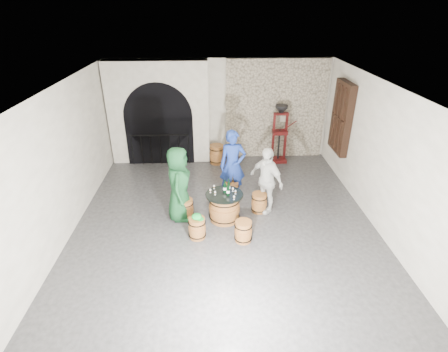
{
  "coord_description": "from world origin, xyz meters",
  "views": [
    {
      "loc": [
        -0.29,
        -6.94,
        4.76
      ],
      "look_at": [
        -0.0,
        0.39,
        1.05
      ],
      "focal_mm": 28.0,
      "sensor_mm": 36.0,
      "label": 1
    }
  ],
  "objects_px": {
    "barrel_table": "(224,207)",
    "person_white": "(266,180)",
    "barrel_stool_near_left": "(197,228)",
    "barrel_stool_near_right": "(243,231)",
    "side_barrel": "(217,154)",
    "barrel_stool_right": "(259,203)",
    "corking_press": "(280,130)",
    "wine_bottle_right": "(229,186)",
    "barrel_stool_left": "(186,209)",
    "person_blue": "(233,165)",
    "wine_bottle_center": "(228,190)",
    "wine_bottle_left": "(225,187)",
    "barrel_stool_far": "(231,192)",
    "person_green": "(179,184)"
  },
  "relations": [
    {
      "from": "barrel_table",
      "to": "person_white",
      "type": "height_order",
      "value": "person_white"
    },
    {
      "from": "barrel_stool_near_left",
      "to": "person_white",
      "type": "xyz_separation_m",
      "value": [
        1.66,
        1.08,
        0.6
      ]
    },
    {
      "from": "barrel_stool_near_right",
      "to": "person_white",
      "type": "bearing_deg",
      "value": 62.36
    },
    {
      "from": "barrel_table",
      "to": "side_barrel",
      "type": "xyz_separation_m",
      "value": [
        -0.11,
        3.27,
        -0.03
      ]
    },
    {
      "from": "barrel_stool_right",
      "to": "corking_press",
      "type": "bearing_deg",
      "value": 71.28
    },
    {
      "from": "wine_bottle_right",
      "to": "barrel_stool_left",
      "type": "bearing_deg",
      "value": -177.77
    },
    {
      "from": "person_blue",
      "to": "wine_bottle_center",
      "type": "bearing_deg",
      "value": -102.72
    },
    {
      "from": "corking_press",
      "to": "person_white",
      "type": "bearing_deg",
      "value": -108.34
    },
    {
      "from": "barrel_stool_near_left",
      "to": "wine_bottle_center",
      "type": "xyz_separation_m",
      "value": [
        0.71,
        0.64,
        0.58
      ]
    },
    {
      "from": "barrel_stool_near_left",
      "to": "wine_bottle_left",
      "type": "xyz_separation_m",
      "value": [
        0.65,
        0.79,
        0.58
      ]
    },
    {
      "from": "person_white",
      "to": "side_barrel",
      "type": "bearing_deg",
      "value": 161.75
    },
    {
      "from": "barrel_stool_far",
      "to": "barrel_stool_near_right",
      "type": "bearing_deg",
      "value": -84.99
    },
    {
      "from": "barrel_stool_near_right",
      "to": "person_blue",
      "type": "xyz_separation_m",
      "value": [
        -0.12,
        1.93,
        0.69
      ]
    },
    {
      "from": "barrel_stool_near_left",
      "to": "wine_bottle_right",
      "type": "bearing_deg",
      "value": 48.96
    },
    {
      "from": "barrel_stool_near_right",
      "to": "person_blue",
      "type": "relative_size",
      "value": 0.27
    },
    {
      "from": "barrel_stool_left",
      "to": "person_white",
      "type": "distance_m",
      "value": 2.07
    },
    {
      "from": "barrel_stool_right",
      "to": "corking_press",
      "type": "distance_m",
      "value": 3.28
    },
    {
      "from": "side_barrel",
      "to": "barrel_stool_near_left",
      "type": "bearing_deg",
      "value": -97.45
    },
    {
      "from": "barrel_stool_left",
      "to": "person_white",
      "type": "relative_size",
      "value": 0.29
    },
    {
      "from": "barrel_stool_left",
      "to": "wine_bottle_left",
      "type": "xyz_separation_m",
      "value": [
        0.95,
        -0.02,
        0.58
      ]
    },
    {
      "from": "barrel_stool_left",
      "to": "wine_bottle_left",
      "type": "distance_m",
      "value": 1.11
    },
    {
      "from": "barrel_stool_right",
      "to": "person_blue",
      "type": "xyz_separation_m",
      "value": [
        -0.62,
        0.74,
        0.69
      ]
    },
    {
      "from": "barrel_stool_near_right",
      "to": "wine_bottle_center",
      "type": "distance_m",
      "value": 1.04
    },
    {
      "from": "barrel_table",
      "to": "person_green",
      "type": "relative_size",
      "value": 0.49
    },
    {
      "from": "barrel_stool_near_right",
      "to": "wine_bottle_left",
      "type": "relative_size",
      "value": 1.53
    },
    {
      "from": "barrel_stool_near_right",
      "to": "wine_bottle_right",
      "type": "relative_size",
      "value": 1.53
    },
    {
      "from": "barrel_table",
      "to": "wine_bottle_right",
      "type": "bearing_deg",
      "value": 55.15
    },
    {
      "from": "person_blue",
      "to": "person_white",
      "type": "bearing_deg",
      "value": -45.55
    },
    {
      "from": "barrel_stool_near_right",
      "to": "corking_press",
      "type": "height_order",
      "value": "corking_press"
    },
    {
      "from": "barrel_stool_far",
      "to": "barrel_stool_near_left",
      "type": "height_order",
      "value": "same"
    },
    {
      "from": "barrel_stool_left",
      "to": "wine_bottle_left",
      "type": "height_order",
      "value": "wine_bottle_left"
    },
    {
      "from": "person_blue",
      "to": "wine_bottle_left",
      "type": "distance_m",
      "value": 1.02
    },
    {
      "from": "barrel_stool_far",
      "to": "barrel_stool_near_left",
      "type": "relative_size",
      "value": 1.0
    },
    {
      "from": "wine_bottle_right",
      "to": "side_barrel",
      "type": "bearing_deg",
      "value": 94.06
    },
    {
      "from": "barrel_stool_left",
      "to": "barrel_stool_near_right",
      "type": "xyz_separation_m",
      "value": [
        1.31,
        -0.98,
        0.0
      ]
    },
    {
      "from": "person_blue",
      "to": "barrel_table",
      "type": "bearing_deg",
      "value": -107.39
    },
    {
      "from": "wine_bottle_right",
      "to": "corking_press",
      "type": "xyz_separation_m",
      "value": [
        1.79,
        3.17,
        0.27
      ]
    },
    {
      "from": "wine_bottle_left",
      "to": "wine_bottle_right",
      "type": "relative_size",
      "value": 1.0
    },
    {
      "from": "barrel_stool_near_left",
      "to": "wine_bottle_right",
      "type": "height_order",
      "value": "wine_bottle_right"
    },
    {
      "from": "person_green",
      "to": "wine_bottle_left",
      "type": "height_order",
      "value": "person_green"
    },
    {
      "from": "barrel_stool_near_left",
      "to": "wine_bottle_left",
      "type": "height_order",
      "value": "wine_bottle_left"
    },
    {
      "from": "barrel_stool_near_left",
      "to": "person_green",
      "type": "bearing_deg",
      "value": 117.45
    },
    {
      "from": "barrel_stool_near_right",
      "to": "person_white",
      "type": "distance_m",
      "value": 1.53
    },
    {
      "from": "wine_bottle_left",
      "to": "corking_press",
      "type": "relative_size",
      "value": 0.17
    },
    {
      "from": "corking_press",
      "to": "barrel_stool_far",
      "type": "bearing_deg",
      "value": -126.69
    },
    {
      "from": "barrel_stool_near_left",
      "to": "side_barrel",
      "type": "distance_m",
      "value": 4.0
    },
    {
      "from": "wine_bottle_right",
      "to": "wine_bottle_center",
      "type": "bearing_deg",
      "value": -96.86
    },
    {
      "from": "barrel_stool_left",
      "to": "corking_press",
      "type": "distance_m",
      "value": 4.36
    },
    {
      "from": "barrel_stool_far",
      "to": "wine_bottle_center",
      "type": "distance_m",
      "value": 1.13
    },
    {
      "from": "barrel_stool_left",
      "to": "barrel_stool_near_right",
      "type": "height_order",
      "value": "same"
    }
  ]
}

